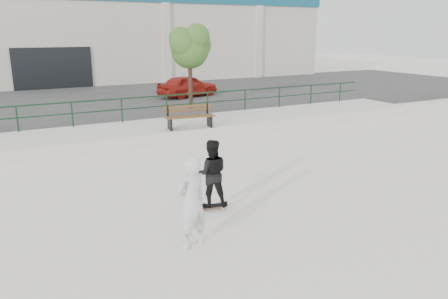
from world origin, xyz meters
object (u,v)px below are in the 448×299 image
skateboard (211,206)px  seated_skater (192,202)px  red_car (188,86)px  standing_skater (211,173)px  tree (190,45)px  bench_right (189,117)px

skateboard → seated_skater: seated_skater is taller
red_car → seated_skater: 17.59m
standing_skater → seated_skater: (-1.18, -1.51, 0.02)m
standing_skater → seated_skater: 1.91m
tree → seated_skater: bearing=-113.6°
tree → skateboard: bearing=-111.3°
bench_right → standing_skater: bearing=-102.4°
bench_right → red_car: red_car is taller
standing_skater → red_car: bearing=-89.0°
red_car → standing_skater: size_ratio=2.22×
bench_right → skateboard: 7.18m
tree → skateboard: 12.28m
skateboard → standing_skater: 0.85m
bench_right → seated_skater: bearing=-106.3°
tree → skateboard: (-4.28, -10.96, -3.49)m
tree → skateboard: tree is taller
red_car → skateboard: (-5.70, -14.68, -1.06)m
tree → skateboard: size_ratio=5.09×
red_car → bench_right: bearing=142.5°
standing_skater → seated_skater: bearing=74.3°
bench_right → seated_skater: 8.96m
seated_skater → standing_skater: bearing=-144.2°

